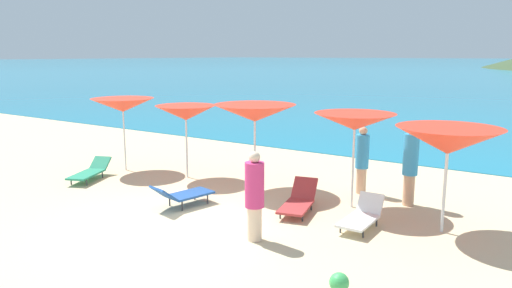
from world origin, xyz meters
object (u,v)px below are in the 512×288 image
Objects in this scene: umbrella_2 at (255,113)px; umbrella_4 at (448,141)px; lounge_chair_0 at (90,171)px; beachgoer_2 at (255,194)px; lounge_chair_1 at (182,194)px; lounge_chair_2 at (362,216)px; lounge_chair_3 at (299,201)px; beachgoer_0 at (410,163)px; umbrella_0 at (123,105)px; umbrella_1 at (186,113)px; umbrella_3 at (355,122)px; beach_ball at (339,282)px; beachgoer_1 at (362,158)px.

umbrella_4 is (4.84, -0.55, -0.15)m from umbrella_2.
lounge_chair_0 is 6.47m from beachgoer_2.
lounge_chair_2 reaches higher than lounge_chair_1.
lounge_chair_0 is 1.04× the size of lounge_chair_3.
umbrella_4 is 1.91m from beachgoer_0.
umbrella_0 is 2.20m from umbrella_1.
umbrella_0 reaches higher than umbrella_3.
umbrella_4 is at bearing -0.30° from umbrella_0.
lounge_chair_0 is 5.64× the size of beach_ball.
umbrella_4 is at bearing -4.54° from lounge_chair_3.
beach_ball is at bearing -75.20° from lounge_chair_2.
lounge_chair_2 is 4.44× the size of beach_ball.
umbrella_2 is 1.45× the size of lounge_chair_1.
umbrella_3 is at bearing -134.22° from lounge_chair_1.
beachgoer_1 is (0.63, 2.15, 0.65)m from lounge_chair_3.
umbrella_1 is 0.95× the size of umbrella_3.
umbrella_0 reaches higher than umbrella_4.
beachgoer_2 reaches higher than lounge_chair_2.
lounge_chair_0 is at bearing -165.99° from umbrella_3.
lounge_chair_2 is (3.42, -1.19, -1.75)m from umbrella_2.
lounge_chair_1 is 0.90× the size of beachgoer_2.
lounge_chair_0 is 0.88× the size of beachgoer_0.
lounge_chair_1 is 4.99m from beach_ball.
umbrella_0 is 8.05m from lounge_chair_2.
umbrella_3 is 2.17m from lounge_chair_3.
umbrella_4 reaches higher than lounge_chair_3.
umbrella_2 is at bearing 13.14° from beachgoer_1.
beachgoer_2 is (-0.52, -4.09, -0.00)m from beachgoer_1.
umbrella_4 is at bearing 78.23° from beach_ball.
beachgoer_1 is at bearing 60.22° from lounge_chair_3.
beachgoer_0 reaches higher than lounge_chair_1.
umbrella_1 is at bearing -176.96° from umbrella_2.
beachgoer_0 is (4.33, 3.01, 0.72)m from lounge_chair_1.
lounge_chair_2 is at bearing -153.16° from lounge_chair_1.
lounge_chair_3 reaches higher than beach_ball.
umbrella_4 is at bearing -150.43° from lounge_chair_1.
lounge_chair_1 is at bearing -146.68° from umbrella_3.
umbrella_0 is 2.20m from lounge_chair_0.
lounge_chair_3 is 0.94× the size of beachgoer_2.
umbrella_4 is 2.24m from lounge_chair_2.
umbrella_1 is at bearing 154.10° from lounge_chair_3.
umbrella_2 is 4.87m from umbrella_4.
lounge_chair_1 is 0.95× the size of lounge_chair_3.
umbrella_4 reaches higher than beachgoer_2.
beachgoer_0 is at bearing 8.75° from umbrella_1.
umbrella_2 is 4.02m from lounge_chair_2.
umbrella_4 is 3.86m from beachgoer_2.
lounge_chair_3 is (-0.87, -0.97, -1.74)m from umbrella_3.
umbrella_0 reaches higher than beachgoer_1.
lounge_chair_1 is at bearing 60.88° from beachgoer_2.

